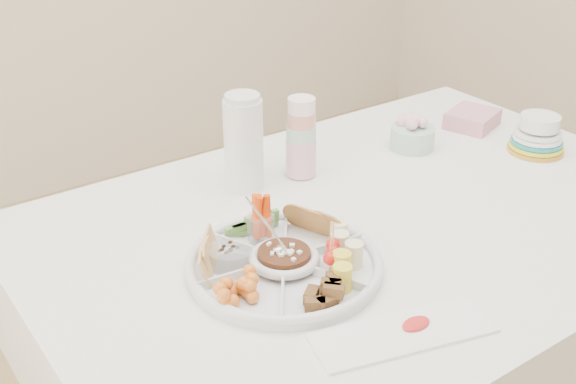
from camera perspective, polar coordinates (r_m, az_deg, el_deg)
dining_table at (r=1.84m, az=6.21°, el=-12.14°), size 1.52×1.02×0.76m
party_tray at (r=1.41m, az=-0.31°, el=-5.50°), size 0.42×0.42×0.04m
bean_dip at (r=1.41m, az=-0.31°, el=-5.24°), size 0.11×0.11×0.04m
tortillas at (r=1.50m, az=2.31°, el=-2.47°), size 0.11×0.11×0.06m
carrot_cucumber at (r=1.49m, az=-2.69°, el=-1.74°), size 0.12×0.12×0.10m
pita_raisins at (r=1.41m, az=-5.62°, el=-4.67°), size 0.13×0.13×0.07m
cherries at (r=1.31m, az=-3.31°, el=-7.65°), size 0.13×0.13×0.05m
granola_chunks at (r=1.31m, az=2.41°, el=-7.74°), size 0.11×0.11×0.04m
banana_tomato at (r=1.39m, az=5.05°, el=-4.29°), size 0.13×0.13×0.10m
cup_stack at (r=1.75m, az=1.05°, el=4.39°), size 0.08×0.08×0.21m
thermos at (r=1.68m, az=-3.54°, el=4.01°), size 0.11×0.11×0.24m
flower_bowl at (r=1.95m, az=9.82°, el=4.65°), size 0.15×0.15×0.09m
napkin_stack at (r=2.13m, az=14.35°, el=5.61°), size 0.17×0.16×0.05m
plate_stack at (r=2.01m, az=19.13°, el=4.26°), size 0.17×0.17×0.09m
placemat at (r=1.28m, az=9.07°, el=-10.93°), size 0.34×0.19×0.01m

